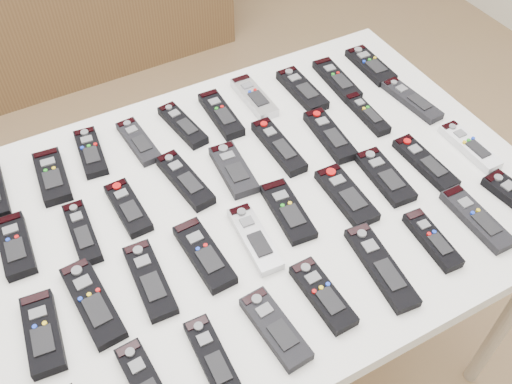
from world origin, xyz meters
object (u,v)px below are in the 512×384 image
remote_5 (221,114)px  remote_15 (279,146)px  remote_34 (381,266)px  remote_2 (91,152)px  remote_17 (367,114)px  remote_20 (93,302)px  remote_9 (371,65)px  remote_32 (275,328)px  remote_7 (302,90)px  remote_27 (425,163)px  remote_28 (470,146)px  remote_19 (43,333)px  remote_35 (432,240)px  remote_8 (337,80)px  remote_23 (255,238)px  remote_26 (385,176)px  remote_11 (82,233)px  remote_25 (346,195)px  remote_1 (52,176)px  remote_24 (288,211)px  remote_3 (138,141)px  remote_4 (183,125)px  remote_22 (204,255)px  remote_33 (323,295)px  table (256,215)px  remote_21 (150,280)px  remote_12 (128,208)px  remote_36 (476,219)px  remote_14 (233,170)px  remote_13 (185,180)px  remote_18 (412,100)px  remote_31 (213,359)px  remote_10 (15,246)px  remote_6 (254,97)px

remote_5 → remote_15: 0.18m
remote_34 → remote_2: bearing=130.1°
remote_17 → remote_20: size_ratio=0.80×
remote_9 → remote_32: (-0.63, -0.58, 0.00)m
remote_7 → remote_17: remote_7 is taller
remote_27 → remote_28: same height
remote_19 → remote_35: bearing=-6.8°
remote_8 → remote_19: size_ratio=1.09×
remote_23 → remote_34: (0.19, -0.18, 0.00)m
remote_26 → remote_27: bearing=-1.8°
remote_11 → remote_25: bearing=-15.3°
remote_15 → remote_26: size_ratio=1.13×
remote_7 → remote_8: size_ratio=0.99×
remote_1 → remote_24: bearing=-34.5°
remote_3 → remote_20: remote_20 is taller
remote_4 → remote_34: 0.60m
remote_22 → remote_26: size_ratio=1.05×
remote_33 → remote_5: bearing=82.4°
remote_24 → remote_20: bearing=-172.5°
remote_23 → remote_4: bearing=92.3°
remote_8 → remote_20: (-0.79, -0.36, 0.00)m
table → remote_26: bearing=-17.6°
remote_11 → remote_25: (0.54, -0.18, 0.00)m
remote_20 → remote_25: (0.58, -0.00, 0.00)m
remote_9 → remote_21: same height
remote_12 → remote_22: size_ratio=0.89×
table → remote_15: bearing=42.2°
remote_3 → remote_27: 0.68m
remote_4 → remote_9: size_ratio=1.01×
remote_36 → remote_27: bearing=86.7°
remote_7 → remote_14: (-0.29, -0.18, -0.00)m
remote_7 → remote_28: size_ratio=1.04×
remote_2 → remote_13: size_ratio=0.87×
remote_11 → remote_19: 0.23m
remote_1 → remote_2: remote_1 is taller
remote_14 → remote_17: (0.39, 0.01, -0.00)m
remote_8 → remote_34: size_ratio=0.87×
remote_4 → remote_18: (0.56, -0.19, -0.00)m
remote_7 → remote_21: (-0.57, -0.36, -0.00)m
remote_2 → remote_5: bearing=1.6°
remote_4 → remote_2: bearing=167.9°
remote_3 → remote_31: bearing=-102.2°
remote_10 → remote_28: (1.02, -0.22, -0.00)m
table → remote_27: bearing=-14.3°
remote_7 → remote_10: size_ratio=1.12×
table → remote_20: (-0.40, -0.09, 0.07)m
remote_5 → remote_6: 0.11m
remote_1 → remote_15: 0.53m
remote_8 → remote_26: same height
remote_3 → remote_9: bearing=-5.6°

